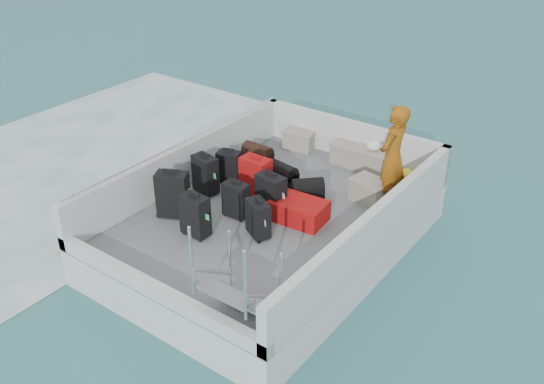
{
  "coord_description": "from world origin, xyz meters",
  "views": [
    {
      "loc": [
        4.7,
        -6.34,
        5.44
      ],
      "look_at": [
        0.02,
        0.01,
        1.0
      ],
      "focal_mm": 40.0,
      "sensor_mm": 36.0,
      "label": 1
    }
  ],
  "objects_px": {
    "suitcase_2": "(229,167)",
    "suitcase_5": "(256,177)",
    "crate_2": "(372,161)",
    "crate_3": "(369,192)",
    "suitcase_6": "(258,219)",
    "suitcase_8": "(299,211)",
    "suitcase_3": "(195,216)",
    "suitcase_1": "(205,175)",
    "suitcase_7": "(271,194)",
    "crate_0": "(299,140)",
    "suitcase_4": "(236,200)",
    "crate_1": "(349,155)",
    "suitcase_0": "(173,195)",
    "passenger": "(393,157)"
  },
  "relations": [
    {
      "from": "suitcase_1",
      "to": "crate_0",
      "type": "bearing_deg",
      "value": 94.41
    },
    {
      "from": "suitcase_7",
      "to": "crate_0",
      "type": "relative_size",
      "value": 1.18
    },
    {
      "from": "suitcase_3",
      "to": "suitcase_6",
      "type": "bearing_deg",
      "value": 38.08
    },
    {
      "from": "suitcase_3",
      "to": "suitcase_5",
      "type": "bearing_deg",
      "value": 93.12
    },
    {
      "from": "suitcase_1",
      "to": "suitcase_2",
      "type": "bearing_deg",
      "value": 92.87
    },
    {
      "from": "suitcase_2",
      "to": "suitcase_6",
      "type": "height_order",
      "value": "suitcase_6"
    },
    {
      "from": "crate_1",
      "to": "crate_0",
      "type": "bearing_deg",
      "value": 180.0
    },
    {
      "from": "suitcase_7",
      "to": "suitcase_0",
      "type": "bearing_deg",
      "value": -131.81
    },
    {
      "from": "suitcase_0",
      "to": "suitcase_4",
      "type": "height_order",
      "value": "suitcase_0"
    },
    {
      "from": "suitcase_7",
      "to": "suitcase_8",
      "type": "bearing_deg",
      "value": 15.83
    },
    {
      "from": "suitcase_0",
      "to": "suitcase_6",
      "type": "height_order",
      "value": "suitcase_0"
    },
    {
      "from": "suitcase_5",
      "to": "passenger",
      "type": "height_order",
      "value": "passenger"
    },
    {
      "from": "suitcase_2",
      "to": "suitcase_5",
      "type": "relative_size",
      "value": 0.83
    },
    {
      "from": "suitcase_0",
      "to": "suitcase_1",
      "type": "height_order",
      "value": "suitcase_0"
    },
    {
      "from": "suitcase_0",
      "to": "suitcase_6",
      "type": "xyz_separation_m",
      "value": [
        1.35,
        0.33,
        -0.09
      ]
    },
    {
      "from": "suitcase_7",
      "to": "crate_0",
      "type": "distance_m",
      "value": 2.36
    },
    {
      "from": "suitcase_5",
      "to": "suitcase_7",
      "type": "bearing_deg",
      "value": -29.1
    },
    {
      "from": "crate_2",
      "to": "suitcase_6",
      "type": "bearing_deg",
      "value": -96.94
    },
    {
      "from": "suitcase_3",
      "to": "crate_2",
      "type": "relative_size",
      "value": 1.07
    },
    {
      "from": "suitcase_2",
      "to": "crate_1",
      "type": "xyz_separation_m",
      "value": [
        1.26,
        1.78,
        -0.1
      ]
    },
    {
      "from": "crate_2",
      "to": "crate_3",
      "type": "height_order",
      "value": "crate_2"
    },
    {
      "from": "crate_2",
      "to": "crate_3",
      "type": "xyz_separation_m",
      "value": [
        0.47,
        -0.97,
        -0.01
      ]
    },
    {
      "from": "suitcase_2",
      "to": "suitcase_1",
      "type": "bearing_deg",
      "value": -118.42
    },
    {
      "from": "crate_0",
      "to": "crate_3",
      "type": "bearing_deg",
      "value": -25.94
    },
    {
      "from": "suitcase_7",
      "to": "crate_3",
      "type": "distance_m",
      "value": 1.59
    },
    {
      "from": "suitcase_7",
      "to": "crate_0",
      "type": "bearing_deg",
      "value": 121.1
    },
    {
      "from": "crate_0",
      "to": "suitcase_5",
      "type": "bearing_deg",
      "value": -76.97
    },
    {
      "from": "suitcase_5",
      "to": "crate_1",
      "type": "height_order",
      "value": "suitcase_5"
    },
    {
      "from": "suitcase_2",
      "to": "suitcase_7",
      "type": "relative_size",
      "value": 0.87
    },
    {
      "from": "suitcase_2",
      "to": "suitcase_3",
      "type": "xyz_separation_m",
      "value": [
        0.65,
        -1.52,
        0.04
      ]
    },
    {
      "from": "suitcase_7",
      "to": "suitcase_8",
      "type": "xyz_separation_m",
      "value": [
        0.46,
        0.07,
        -0.15
      ]
    },
    {
      "from": "suitcase_8",
      "to": "crate_0",
      "type": "bearing_deg",
      "value": 29.06
    },
    {
      "from": "crate_1",
      "to": "suitcase_0",
      "type": "bearing_deg",
      "value": -111.52
    },
    {
      "from": "suitcase_4",
      "to": "suitcase_6",
      "type": "distance_m",
      "value": 0.62
    },
    {
      "from": "suitcase_2",
      "to": "suitcase_7",
      "type": "xyz_separation_m",
      "value": [
        1.14,
        -0.38,
        0.04
      ]
    },
    {
      "from": "suitcase_4",
      "to": "crate_0",
      "type": "height_order",
      "value": "suitcase_4"
    },
    {
      "from": "passenger",
      "to": "crate_3",
      "type": "bearing_deg",
      "value": -68.34
    },
    {
      "from": "suitcase_0",
      "to": "suitcase_4",
      "type": "relative_size",
      "value": 1.29
    },
    {
      "from": "suitcase_4",
      "to": "crate_3",
      "type": "xyz_separation_m",
      "value": [
        1.39,
        1.6,
        -0.11
      ]
    },
    {
      "from": "suitcase_5",
      "to": "suitcase_4",
      "type": "bearing_deg",
      "value": -77.13
    },
    {
      "from": "crate_0",
      "to": "passenger",
      "type": "xyz_separation_m",
      "value": [
        2.26,
        -0.86,
        0.66
      ]
    },
    {
      "from": "suitcase_8",
      "to": "crate_1",
      "type": "bearing_deg",
      "value": 4.65
    },
    {
      "from": "suitcase_4",
      "to": "suitcase_7",
      "type": "bearing_deg",
      "value": 45.98
    },
    {
      "from": "suitcase_6",
      "to": "crate_1",
      "type": "distance_m",
      "value": 2.79
    },
    {
      "from": "suitcase_6",
      "to": "crate_3",
      "type": "bearing_deg",
      "value": 93.92
    },
    {
      "from": "suitcase_6",
      "to": "suitcase_8",
      "type": "relative_size",
      "value": 0.68
    },
    {
      "from": "suitcase_2",
      "to": "suitcase_3",
      "type": "bearing_deg",
      "value": -86.71
    },
    {
      "from": "suitcase_8",
      "to": "passenger",
      "type": "height_order",
      "value": "passenger"
    },
    {
      "from": "crate_0",
      "to": "passenger",
      "type": "distance_m",
      "value": 2.51
    },
    {
      "from": "suitcase_1",
      "to": "suitcase_6",
      "type": "bearing_deg",
      "value": -7.92
    }
  ]
}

